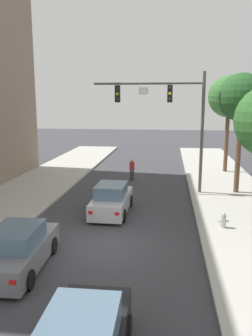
{
  "coord_description": "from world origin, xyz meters",
  "views": [
    {
      "loc": [
        2.56,
        -12.87,
        5.82
      ],
      "look_at": [
        0.1,
        6.56,
        2.0
      ],
      "focal_mm": 36.2,
      "sensor_mm": 36.0,
      "label": 1
    }
  ],
  "objects": [
    {
      "name": "traffic_signal_mast",
      "position": [
        2.65,
        8.55,
        5.36
      ],
      "size": [
        6.88,
        0.38,
        7.5
      ],
      "color": "#514C47",
      "rests_on": "sidewalk_right"
    },
    {
      "name": "car_lead_silver",
      "position": [
        -0.37,
        4.19,
        0.72
      ],
      "size": [
        1.89,
        4.27,
        1.6
      ],
      "color": "#B7B7BC",
      "rests_on": "ground"
    },
    {
      "name": "car_following_grey",
      "position": [
        -2.58,
        -2.33,
        0.72
      ],
      "size": [
        1.99,
        4.31,
        1.6
      ],
      "color": "slate",
      "rests_on": "ground"
    },
    {
      "name": "pedestrian_crossing_road",
      "position": [
        -0.14,
        11.98,
        0.91
      ],
      "size": [
        0.36,
        0.22,
        1.64
      ],
      "color": "#333338",
      "rests_on": "ground"
    },
    {
      "name": "ground_plane",
      "position": [
        0.0,
        0.0,
        0.0
      ],
      "size": [
        120.0,
        120.0,
        0.0
      ],
      "primitive_type": "plane",
      "color": "#38383D"
    },
    {
      "name": "street_tree_third",
      "position": [
        7.27,
        15.63,
        6.23
      ],
      "size": [
        3.33,
        3.33,
        7.79
      ],
      "color": "brown",
      "rests_on": "sidewalk_right"
    },
    {
      "name": "street_tree_second",
      "position": [
        6.92,
        8.89,
        6.04
      ],
      "size": [
        2.94,
        2.94,
        7.43
      ],
      "color": "brown",
      "rests_on": "sidewalk_right"
    },
    {
      "name": "fire_hydrant",
      "position": [
        5.14,
        2.34,
        0.51
      ],
      "size": [
        0.48,
        0.24,
        0.72
      ],
      "color": "#B2B2B7",
      "rests_on": "sidewalk_right"
    }
  ]
}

